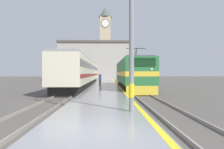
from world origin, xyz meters
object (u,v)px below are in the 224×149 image
(locomotive_train, at_px, (131,74))
(clock_tower, at_px, (105,41))
(catenary_mast, at_px, (134,12))
(passenger_train, at_px, (83,72))
(person_on_platform, at_px, (100,79))

(locomotive_train, bearing_deg, clock_tower, 94.78)
(locomotive_train, relative_size, clock_tower, 0.74)
(locomotive_train, relative_size, catenary_mast, 2.01)
(passenger_train, xyz_separation_m, person_on_platform, (2.72, -5.88, -0.87))
(person_on_platform, bearing_deg, clock_tower, 89.53)
(catenary_mast, relative_size, person_on_platform, 5.02)
(clock_tower, bearing_deg, locomotive_train, -85.22)
(locomotive_train, relative_size, person_on_platform, 10.06)
(locomotive_train, height_order, clock_tower, clock_tower)
(locomotive_train, xyz_separation_m, passenger_train, (-6.60, 6.30, 0.23))
(catenary_mast, distance_m, person_on_platform, 18.44)
(locomotive_train, relative_size, passenger_train, 0.52)
(passenger_train, distance_m, clock_tower, 37.48)
(catenary_mast, bearing_deg, locomotive_train, 83.91)
(locomotive_train, distance_m, clock_tower, 43.66)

